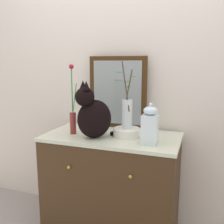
{
  "coord_description": "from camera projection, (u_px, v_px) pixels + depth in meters",
  "views": [
    {
      "loc": [
        0.63,
        -1.78,
        1.37
      ],
      "look_at": [
        0.0,
        0.0,
        1.01
      ],
      "focal_mm": 41.32,
      "sensor_mm": 36.0,
      "label": 1
    }
  ],
  "objects": [
    {
      "name": "wall_back",
      "position": [
        126.0,
        71.0,
        2.19
      ],
      "size": [
        4.4,
        0.08,
        2.6
      ],
      "primitive_type": "cube",
      "color": "silver",
      "rests_on": "ground_plane"
    },
    {
      "name": "sideboard",
      "position": [
        112.0,
        185.0,
        2.04
      ],
      "size": [
        1.02,
        0.56,
        0.83
      ],
      "color": "#3D2816",
      "rests_on": "ground_plane"
    },
    {
      "name": "mirror_leaning",
      "position": [
        118.0,
        93.0,
        2.15
      ],
      "size": [
        0.49,
        0.03,
        0.6
      ],
      "color": "#3D230F",
      "rests_on": "sideboard"
    },
    {
      "name": "cat_sitting",
      "position": [
        93.0,
        115.0,
        1.86
      ],
      "size": [
        0.4,
        0.38,
        0.42
      ],
      "color": "black",
      "rests_on": "sideboard"
    },
    {
      "name": "vase_slim_green",
      "position": [
        73.0,
        116.0,
        1.98
      ],
      "size": [
        0.07,
        0.05,
        0.53
      ],
      "color": "maroon",
      "rests_on": "sideboard"
    },
    {
      "name": "bowl_porcelain",
      "position": [
        127.0,
        132.0,
        1.93
      ],
      "size": [
        0.2,
        0.2,
        0.06
      ],
      "primitive_type": "cylinder",
      "color": "white",
      "rests_on": "sideboard"
    },
    {
      "name": "vase_glass_clear",
      "position": [
        127.0,
        111.0,
        1.9
      ],
      "size": [
        0.15,
        0.19,
        0.49
      ],
      "color": "silver",
      "rests_on": "bowl_porcelain"
    },
    {
      "name": "jar_lidded_porcelain",
      "position": [
        150.0,
        126.0,
        1.73
      ],
      "size": [
        0.11,
        0.11,
        0.28
      ],
      "color": "white",
      "rests_on": "sideboard"
    }
  ]
}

